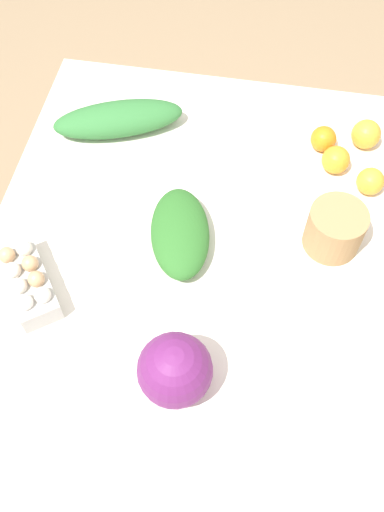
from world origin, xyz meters
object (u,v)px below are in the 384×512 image
cabbage_purple (175,370)px  paper_bag (335,229)px  egg_carton (27,281)px  orange_0 (366,134)px  greens_bunch_chard (180,233)px  orange_3 (336,160)px  greens_bunch_dandelion (118,119)px  orange_2 (370,181)px  orange_1 (323,139)px

cabbage_purple → paper_bag: bearing=-36.6°
egg_carton → orange_0: 1.00m
cabbage_purple → greens_bunch_chard: bearing=8.9°
orange_3 → orange_0: bearing=-36.6°
greens_bunch_dandelion → paper_bag: bearing=-115.1°
orange_2 → greens_bunch_chard: bearing=118.1°
egg_carton → greens_bunch_chard: size_ratio=0.86×
greens_bunch_chard → orange_3: (0.31, -0.38, -0.00)m
greens_bunch_chard → orange_2: 0.53m
greens_bunch_dandelion → orange_0: (0.06, -0.70, -0.00)m
orange_0 → cabbage_purple: bearing=153.2°
greens_bunch_chard → orange_3: bearing=-50.5°
greens_bunch_chard → orange_1: size_ratio=3.79×
egg_carton → orange_0: egg_carton is taller
orange_0 → orange_3: size_ratio=1.07×
cabbage_purple → orange_1: bearing=-20.4°
orange_2 → paper_bag: bearing=154.3°
egg_carton → orange_0: bearing=-87.9°
greens_bunch_chard → orange_2: greens_bunch_chard is taller
greens_bunch_chard → orange_2: bearing=-61.9°
egg_carton → greens_bunch_dandelion: egg_carton is taller
orange_1 → orange_3: size_ratio=0.94×
paper_bag → orange_0: size_ratio=1.74×
paper_bag → greens_bunch_chard: paper_bag is taller
cabbage_purple → orange_2: bearing=-33.5°
cabbage_purple → orange_0: size_ratio=1.97×
paper_bag → orange_3: paper_bag is taller
cabbage_purple → greens_bunch_dandelion: cabbage_purple is taller
paper_bag → orange_1: 0.33m
paper_bag → greens_bunch_dandelion: 0.69m
orange_2 → orange_3: bearing=58.2°
paper_bag → greens_bunch_chard: bearing=99.3°
egg_carton → cabbage_purple: bearing=-149.7°
orange_1 → orange_3: (-0.07, -0.04, 0.00)m
orange_0 → greens_bunch_dandelion: bearing=95.2°
paper_bag → greens_bunch_dandelion: size_ratio=0.39×
paper_bag → orange_2: (0.19, -0.09, -0.02)m
paper_bag → orange_0: 0.36m
orange_3 → greens_bunch_dandelion: bearing=85.9°
egg_carton → greens_bunch_chard: bearing=-95.1°
paper_bag → cabbage_purple: bearing=143.4°
orange_0 → orange_2: 0.17m
orange_1 → egg_carton: bearing=130.9°
greens_bunch_dandelion → orange_3: (-0.04, -0.62, -0.00)m
orange_0 → egg_carton: bearing=128.0°
cabbage_purple → orange_2: cabbage_purple is taller
greens_bunch_dandelion → orange_2: bearing=-98.2°
paper_bag → greens_bunch_dandelion: (0.29, 0.62, -0.02)m
paper_bag → orange_2: bearing=-25.7°
orange_0 → orange_2: bearing=-175.0°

